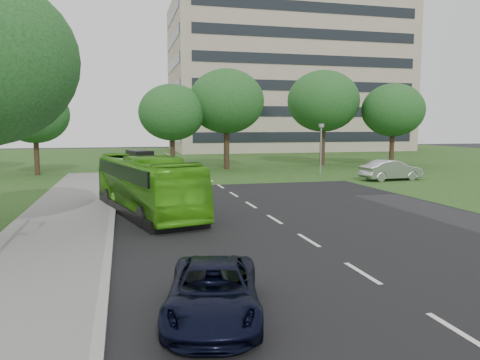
% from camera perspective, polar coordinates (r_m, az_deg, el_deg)
% --- Properties ---
extents(ground, '(160.00, 160.00, 0.00)m').
position_cam_1_polar(ground, '(19.35, 6.08, -5.97)').
color(ground, black).
rests_on(ground, ground).
extents(street_surfaces, '(120.00, 120.00, 0.15)m').
position_cam_1_polar(street_surfaces, '(41.15, -5.37, 0.73)').
color(street_surfaces, black).
rests_on(street_surfaces, ground).
extents(office_building, '(40.10, 20.10, 25.00)m').
position_cam_1_polar(office_building, '(85.03, 5.73, 12.14)').
color(office_building, tan).
rests_on(office_building, ground).
extents(tree_park_a, '(5.74, 5.74, 7.63)m').
position_cam_1_polar(tree_park_a, '(43.71, -23.75, 7.31)').
color(tree_park_a, black).
rests_on(tree_park_a, ground).
extents(tree_park_b, '(6.18, 6.18, 8.10)m').
position_cam_1_polar(tree_park_b, '(44.41, -8.29, 8.14)').
color(tree_park_b, black).
rests_on(tree_park_b, ground).
extents(tree_park_c, '(7.31, 7.31, 9.70)m').
position_cam_1_polar(tree_park_c, '(45.85, -1.67, 9.56)').
color(tree_park_c, black).
rests_on(tree_park_c, ground).
extents(tree_park_d, '(7.64, 7.64, 10.10)m').
position_cam_1_polar(tree_park_d, '(51.14, 10.11, 9.43)').
color(tree_park_d, black).
rests_on(tree_park_d, ground).
extents(tree_park_e, '(6.47, 6.47, 8.63)m').
position_cam_1_polar(tree_park_e, '(51.81, 18.16, 8.09)').
color(tree_park_e, black).
rests_on(tree_park_e, ground).
extents(bus, '(4.84, 10.33, 2.80)m').
position_cam_1_polar(bus, '(22.86, -11.35, -0.56)').
color(bus, '#43A214').
rests_on(bus, ground).
extents(sedan, '(5.02, 2.22, 1.60)m').
position_cam_1_polar(sedan, '(38.20, 17.92, 1.16)').
color(sedan, '#A7A6AB').
rests_on(sedan, ground).
extents(suv, '(2.85, 4.61, 1.19)m').
position_cam_1_polar(suv, '(10.52, -3.27, -13.39)').
color(suv, black).
rests_on(suv, ground).
extents(camera_pole, '(0.42, 0.37, 4.42)m').
position_cam_1_polar(camera_pole, '(41.27, 9.85, 4.61)').
color(camera_pole, gray).
rests_on(camera_pole, ground).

